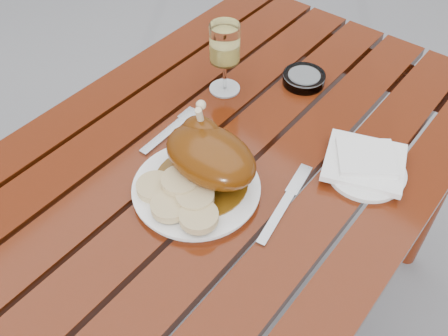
# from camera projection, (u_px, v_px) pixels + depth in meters

# --- Properties ---
(ground) EXTENTS (60.00, 60.00, 0.00)m
(ground) POSITION_uv_depth(u_px,v_px,m) (230.00, 313.00, 1.60)
(ground) COLOR slate
(ground) RESTS_ON ground
(table) EXTENTS (0.80, 1.20, 0.75)m
(table) POSITION_uv_depth(u_px,v_px,m) (232.00, 247.00, 1.32)
(table) COLOR #601D0B
(table) RESTS_ON ground
(dinner_plate) EXTENTS (0.30, 0.30, 0.02)m
(dinner_plate) POSITION_uv_depth(u_px,v_px,m) (196.00, 189.00, 0.96)
(dinner_plate) COLOR white
(dinner_plate) RESTS_ON table
(roast_duck) EXTENTS (0.19, 0.18, 0.14)m
(roast_duck) POSITION_uv_depth(u_px,v_px,m) (209.00, 154.00, 0.94)
(roast_duck) COLOR #58350A
(roast_duck) RESTS_ON dinner_plate
(bread_dumplings) EXTENTS (0.19, 0.12, 0.03)m
(bread_dumplings) POSITION_uv_depth(u_px,v_px,m) (180.00, 197.00, 0.91)
(bread_dumplings) COLOR #D0BF7F
(bread_dumplings) RESTS_ON dinner_plate
(wine_glass) EXTENTS (0.08, 0.08, 0.17)m
(wine_glass) POSITION_uv_depth(u_px,v_px,m) (225.00, 59.00, 1.12)
(wine_glass) COLOR #F5E36F
(wine_glass) RESTS_ON table
(side_plate) EXTENTS (0.18, 0.18, 0.01)m
(side_plate) POSITION_uv_depth(u_px,v_px,m) (365.00, 172.00, 0.99)
(side_plate) COLOR white
(side_plate) RESTS_ON table
(napkin) EXTENTS (0.19, 0.19, 0.01)m
(napkin) POSITION_uv_depth(u_px,v_px,m) (365.00, 162.00, 0.99)
(napkin) COLOR white
(napkin) RESTS_ON side_plate
(ashtray) EXTENTS (0.11, 0.11, 0.03)m
(ashtray) POSITION_uv_depth(u_px,v_px,m) (304.00, 79.00, 1.19)
(ashtray) COLOR #B2B7BC
(ashtray) RESTS_ON table
(fork) EXTENTS (0.02, 0.16, 0.01)m
(fork) POSITION_uv_depth(u_px,v_px,m) (168.00, 132.00, 1.07)
(fork) COLOR gray
(fork) RESTS_ON table
(knife) EXTENTS (0.05, 0.18, 0.01)m
(knife) POSITION_uv_depth(u_px,v_px,m) (282.00, 209.00, 0.93)
(knife) COLOR gray
(knife) RESTS_ON table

